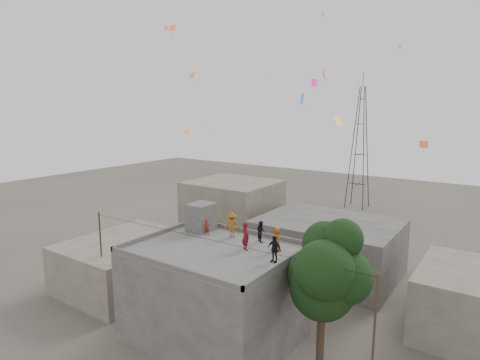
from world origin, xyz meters
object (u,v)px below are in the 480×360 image
(transmission_tower, at_px, (360,148))
(person_red_adult, at_px, (245,236))
(person_dark_adult, at_px, (274,249))
(tree, at_px, (327,272))
(stair_head_box, at_px, (201,217))

(transmission_tower, relative_size, person_red_adult, 11.21)
(person_dark_adult, bearing_deg, tree, 11.60)
(person_red_adult, xyz_separation_m, person_dark_adult, (2.49, -0.73, -0.10))
(stair_head_box, distance_m, person_dark_adult, 7.80)
(transmission_tower, xyz_separation_m, person_red_adult, (5.75, -38.97, -2.08))
(person_red_adult, relative_size, person_dark_adult, 1.13)
(stair_head_box, relative_size, transmission_tower, 0.10)
(person_red_adult, bearing_deg, transmission_tower, -53.75)
(stair_head_box, distance_m, person_red_adult, 5.20)
(person_red_adult, height_order, person_dark_adult, person_red_adult)
(tree, relative_size, person_dark_adult, 5.76)
(stair_head_box, bearing_deg, person_dark_adult, -17.20)
(transmission_tower, bearing_deg, stair_head_box, -88.77)
(stair_head_box, height_order, person_red_adult, stair_head_box)
(stair_head_box, bearing_deg, tree, -10.74)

